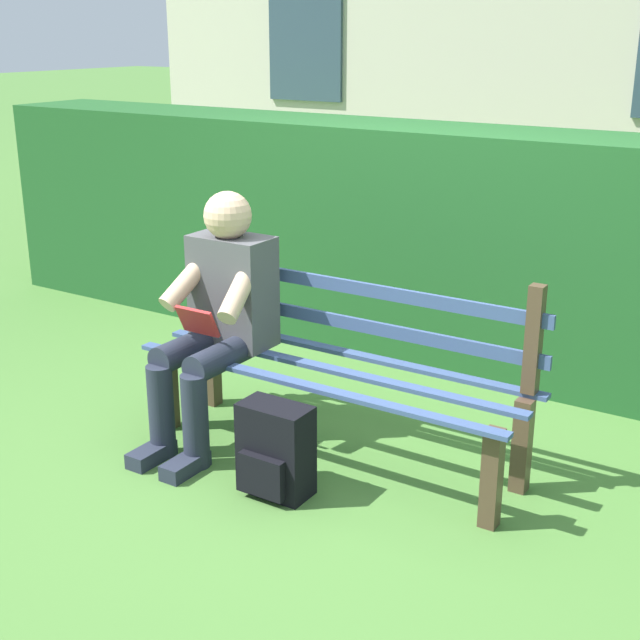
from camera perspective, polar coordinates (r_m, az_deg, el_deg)
name	(u,v)px	position (r m, az deg, el deg)	size (l,w,h in m)	color
ground	(332,456)	(4.04, 0.77, -8.86)	(60.00, 60.00, 0.00)	#477533
park_bench	(340,364)	(3.92, 1.34, -2.89)	(1.82, 0.49, 0.89)	#4C3828
person_seated	(217,314)	(4.03, -6.71, 0.41)	(0.44, 0.73, 1.16)	#4C4C51
hedge_backdrop	(414,236)	(5.18, 6.15, 5.44)	(6.04, 0.73, 1.43)	#1E5123
backpack	(275,451)	(3.67, -2.94, -8.50)	(0.30, 0.24, 0.40)	black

